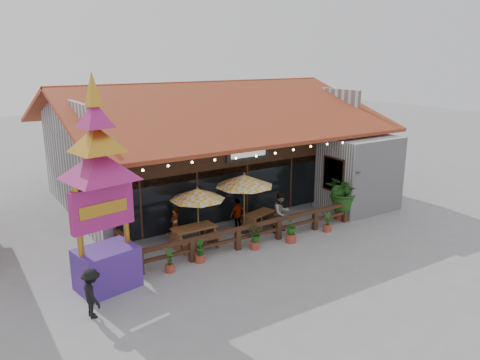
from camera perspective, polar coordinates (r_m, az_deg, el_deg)
ground at (r=20.26m, az=4.95°, el=-6.44°), size 100.00×100.00×0.00m
restaurant_building at (r=25.07m, az=-3.74°, el=3.04°), size 15.50×14.73×6.09m
patio_railing at (r=18.61m, az=-0.03°, el=-6.33°), size 10.00×2.60×0.92m
umbrella_left at (r=18.51m, az=-5.20°, el=-1.75°), size 2.89×2.89×2.37m
umbrella_right at (r=19.51m, az=0.52°, el=-0.08°), size 3.10×3.10×2.65m
picnic_table_left at (r=18.71m, az=-5.62°, el=-6.47°), size 1.74×1.51×0.83m
picnic_table_right at (r=20.58m, az=2.36°, el=-4.60°), size 1.78×1.64×0.72m
thai_sign_tower at (r=14.98m, az=-16.79°, el=1.07°), size 3.23×3.23×7.46m
tropical_plant at (r=21.92m, az=12.49°, el=-1.36°), size 2.18×2.08×2.35m
diner_a at (r=19.22m, az=-7.93°, el=-5.37°), size 0.65×0.60×1.48m
diner_b at (r=20.08m, az=5.04°, el=-3.99°), size 0.89×0.71×1.74m
diner_c at (r=20.26m, az=-0.29°, el=-4.23°), size 0.87×0.45×1.43m
pedestrian at (r=14.48m, az=-17.62°, el=-13.04°), size 0.60×0.99×1.49m
planter_a at (r=16.80m, az=-8.56°, el=-9.92°), size 0.34×0.34×0.84m
planter_b at (r=17.39m, az=-4.92°, el=-8.75°), size 0.36×0.36×0.88m
planter_c at (r=18.41m, az=1.83°, el=-6.90°), size 0.73×0.70×0.92m
planter_d at (r=19.15m, az=6.25°, el=-6.11°), size 0.55×0.55×1.07m
planter_e at (r=20.57m, az=10.61°, el=-5.21°), size 0.37×0.37×0.88m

